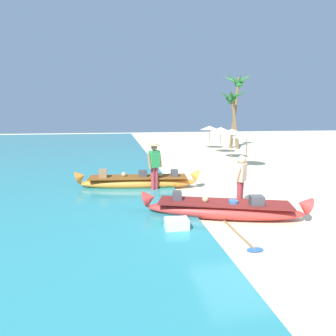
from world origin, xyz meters
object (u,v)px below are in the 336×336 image
(boat_orange_midground, at_px, (138,182))
(paddle, at_px, (242,237))
(palm_tree_tall_inland, at_px, (233,102))
(cooler_box, at_px, (177,226))
(palm_tree_leaning_seaward, at_px, (237,88))
(person_tourist_customer, at_px, (241,179))
(boat_red_foreground, at_px, (223,209))
(person_vendor_hatted, at_px, (154,163))

(boat_orange_midground, bearing_deg, paddle, -67.27)
(palm_tree_tall_inland, distance_m, cooler_box, 17.91)
(boat_orange_midground, distance_m, palm_tree_tall_inland, 14.78)
(palm_tree_leaning_seaward, bearing_deg, cooler_box, -117.88)
(person_tourist_customer, bearing_deg, palm_tree_leaning_seaward, 66.73)
(boat_red_foreground, xyz_separation_m, paddle, (-0.05, -1.23, -0.23))
(palm_tree_leaning_seaward, bearing_deg, person_tourist_customer, -113.27)
(boat_orange_midground, distance_m, palm_tree_leaning_seaward, 16.06)
(boat_red_foreground, distance_m, cooler_box, 1.57)
(person_vendor_hatted, relative_size, palm_tree_tall_inland, 0.38)
(palm_tree_tall_inland, bearing_deg, paddle, -112.28)
(palm_tree_tall_inland, height_order, palm_tree_leaning_seaward, palm_tree_leaning_seaward)
(boat_red_foreground, height_order, palm_tree_leaning_seaward, palm_tree_leaning_seaward)
(cooler_box, bearing_deg, boat_red_foreground, 26.58)
(palm_tree_tall_inland, xyz_separation_m, palm_tree_leaning_seaward, (0.66, 0.78, 1.12))
(cooler_box, bearing_deg, paddle, -21.16)
(boat_orange_midground, xyz_separation_m, palm_tree_leaning_seaward, (9.25, 12.25, 4.72))
(palm_tree_tall_inland, height_order, cooler_box, palm_tree_tall_inland)
(person_vendor_hatted, bearing_deg, paddle, -71.15)
(boat_orange_midground, relative_size, palm_tree_leaning_seaward, 0.75)
(boat_red_foreground, relative_size, person_vendor_hatted, 2.37)
(palm_tree_leaning_seaward, xyz_separation_m, paddle, (-7.29, -16.94, -4.97))
(boat_orange_midground, bearing_deg, person_tourist_customer, -44.74)
(person_vendor_hatted, height_order, person_tourist_customer, person_vendor_hatted)
(boat_orange_midground, bearing_deg, palm_tree_tall_inland, 53.17)
(person_tourist_customer, height_order, paddle, person_tourist_customer)
(boat_orange_midground, bearing_deg, palm_tree_leaning_seaward, 52.93)
(palm_tree_tall_inland, bearing_deg, palm_tree_leaning_seaward, 49.48)
(palm_tree_tall_inland, relative_size, paddle, 2.57)
(boat_red_foreground, bearing_deg, palm_tree_tall_inland, 66.24)
(palm_tree_leaning_seaward, height_order, paddle, palm_tree_leaning_seaward)
(palm_tree_tall_inland, bearing_deg, cooler_box, -117.15)
(boat_orange_midground, bearing_deg, boat_red_foreground, -59.76)
(boat_orange_midground, relative_size, person_tourist_customer, 2.93)
(boat_red_foreground, distance_m, paddle, 1.26)
(cooler_box, bearing_deg, boat_orange_midground, 100.00)
(boat_red_foreground, xyz_separation_m, boat_orange_midground, (-2.02, 3.46, 0.02))
(boat_orange_midground, distance_m, cooler_box, 4.16)
(paddle, bearing_deg, cooler_box, 157.11)
(person_vendor_hatted, height_order, palm_tree_leaning_seaward, palm_tree_leaning_seaward)
(boat_orange_midground, height_order, palm_tree_leaning_seaward, palm_tree_leaning_seaward)
(person_vendor_hatted, distance_m, paddle, 4.50)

